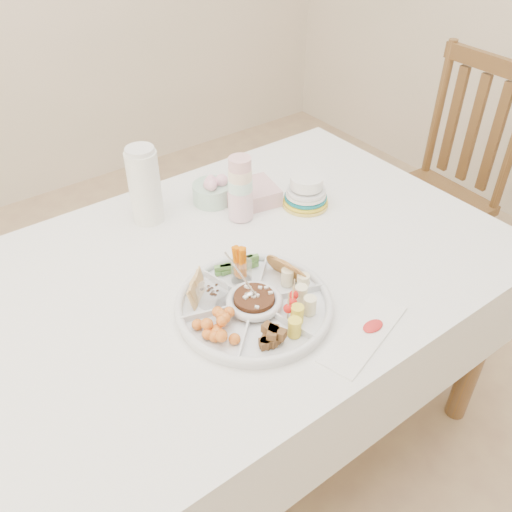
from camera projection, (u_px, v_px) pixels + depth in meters
floor at (240, 426)px, 1.95m from camera, size 4.00×4.00×0.00m
dining_table at (238, 356)px, 1.71m from camera, size 1.52×1.02×0.76m
chair at (430, 192)px, 2.20m from camera, size 0.47×0.47×1.06m
party_tray at (254, 303)px, 1.32m from camera, size 0.48×0.48×0.04m
bean_dip at (254, 301)px, 1.31m from camera, size 0.12×0.12×0.04m
tortillas at (288, 271)px, 1.38m from camera, size 0.12×0.12×0.06m
carrot_cucumber at (238, 258)px, 1.39m from camera, size 0.13×0.13×0.10m
pita_raisins at (202, 290)px, 1.32m from camera, size 0.14×0.14×0.06m
cherries at (217, 328)px, 1.23m from camera, size 0.15×0.15×0.05m
granola_chunks at (273, 336)px, 1.21m from camera, size 0.13×0.13×0.04m
banana_tomato at (308, 299)px, 1.28m from camera, size 0.13×0.13×0.08m
cup_stack at (240, 188)px, 1.59m from camera, size 0.08×0.08×0.21m
thermos at (144, 184)px, 1.57m from camera, size 0.10×0.10×0.24m
flower_bowl at (212, 189)px, 1.70m from camera, size 0.14×0.14×0.09m
napkin_stack at (250, 194)px, 1.71m from camera, size 0.18×0.17×0.05m
plate_stack at (306, 192)px, 1.68m from camera, size 0.15×0.15×0.09m
placemat at (364, 333)px, 1.27m from camera, size 0.30×0.17×0.01m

